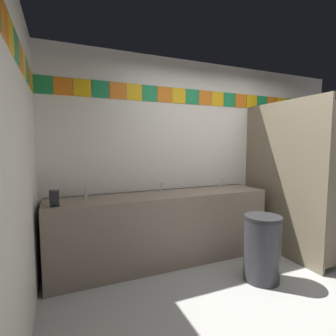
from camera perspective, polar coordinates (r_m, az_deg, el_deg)
The scene contains 11 objects.
ground_plane at distance 2.97m, azimuth 27.08°, elevation -25.13°, with size 9.96×9.96×0.00m, color #9E9E99.
wall_back at distance 3.79m, azimuth 9.13°, elevation 2.72°, with size 4.53×0.09×2.61m.
wall_side at distance 1.65m, azimuth -32.97°, elevation -1.42°, with size 0.09×3.12×2.61m.
vanity_counter at distance 3.28m, azimuth -1.07°, elevation -13.07°, with size 2.72×0.57×0.87m.
faucet_left at distance 3.04m, azimuth -17.87°, elevation -5.54°, with size 0.04×0.10×0.14m.
faucet_center at distance 3.24m, azimuth -1.68°, elevation -4.60°, with size 0.04×0.10×0.14m.
faucet_right at distance 3.66m, azimuth 11.66°, elevation -3.56°, with size 0.04×0.10×0.14m.
soap_dispenser at distance 2.77m, azimuth -24.05°, elevation -6.22°, with size 0.09×0.09×0.16m.
stall_divider at distance 3.67m, azimuth 28.47°, elevation -2.54°, with size 0.92×1.33×2.04m.
toilet at distance 4.35m, azimuth 26.16°, elevation -10.90°, with size 0.39×0.49×0.74m.
trash_bin at distance 3.07m, azimuth 20.25°, elevation -16.41°, with size 0.39×0.39×0.71m.
Camera 1 is at (-2.01, -1.61, 1.48)m, focal length 27.31 mm.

